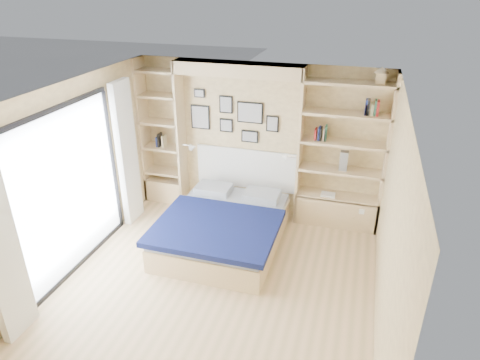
% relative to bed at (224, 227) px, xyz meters
% --- Properties ---
extents(ground, '(4.50, 4.50, 0.00)m').
position_rel_bed_xyz_m(ground, '(0.21, -1.04, -0.27)').
color(ground, '#DEB584').
rests_on(ground, ground).
extents(room_shell, '(4.50, 4.50, 4.50)m').
position_rel_bed_xyz_m(room_shell, '(-0.17, 0.48, 0.80)').
color(room_shell, '#E6C889').
rests_on(room_shell, ground).
extents(bed, '(1.71, 2.27, 1.07)m').
position_rel_bed_xyz_m(bed, '(0.00, 0.00, 0.00)').
color(bed, beige).
rests_on(bed, ground).
extents(photo_gallery, '(1.48, 0.02, 0.82)m').
position_rel_bed_xyz_m(photo_gallery, '(-0.24, 1.18, 1.33)').
color(photo_gallery, black).
rests_on(photo_gallery, ground).
extents(reading_lamps, '(1.92, 0.12, 0.15)m').
position_rel_bed_xyz_m(reading_lamps, '(-0.09, 0.96, 0.83)').
color(reading_lamps, silver).
rests_on(reading_lamps, ground).
extents(shelf_decor, '(3.59, 0.23, 2.03)m').
position_rel_bed_xyz_m(shelf_decor, '(1.33, 1.03, 1.42)').
color(shelf_decor, '#A51E1E').
rests_on(shelf_decor, ground).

